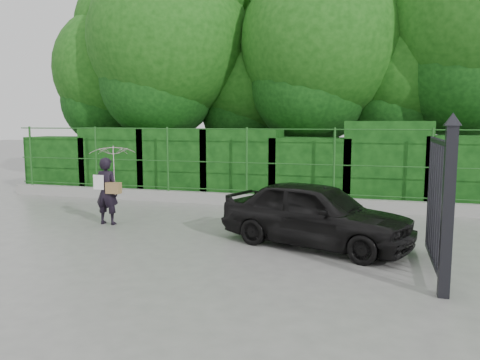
# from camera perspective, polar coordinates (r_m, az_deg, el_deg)

# --- Properties ---
(ground) EXTENTS (80.00, 80.00, 0.00)m
(ground) POSITION_cam_1_polar(r_m,az_deg,el_deg) (8.66, -9.80, -8.01)
(ground) COLOR gray
(kerb) EXTENTS (14.00, 0.25, 0.30)m
(kerb) POSITION_cam_1_polar(r_m,az_deg,el_deg) (12.73, -0.92, -2.34)
(kerb) COLOR #9E9E99
(kerb) RESTS_ON ground
(fence) EXTENTS (14.13, 0.06, 1.80)m
(fence) POSITION_cam_1_polar(r_m,az_deg,el_deg) (12.54, 0.03, 2.35)
(fence) COLOR #1F561D
(fence) RESTS_ON kerb
(hedge) EXTENTS (14.20, 1.20, 2.26)m
(hedge) POSITION_cam_1_polar(r_m,az_deg,el_deg) (13.55, 0.66, 1.84)
(hedge) COLOR black
(hedge) RESTS_ON ground
(trees) EXTENTS (17.10, 6.15, 8.08)m
(trees) POSITION_cam_1_polar(r_m,az_deg,el_deg) (15.63, 6.85, 15.82)
(trees) COLOR black
(trees) RESTS_ON ground
(gate) EXTENTS (0.22, 2.33, 2.36)m
(gate) POSITION_cam_1_polar(r_m,az_deg,el_deg) (6.92, 23.49, -2.29)
(gate) COLOR black
(gate) RESTS_ON ground
(woman) EXTENTS (1.00, 1.02, 1.75)m
(woman) POSITION_cam_1_polar(r_m,az_deg,el_deg) (10.55, -15.37, 0.96)
(woman) COLOR black
(woman) RESTS_ON ground
(car) EXTENTS (3.76, 2.48, 1.19)m
(car) POSITION_cam_1_polar(r_m,az_deg,el_deg) (8.58, 9.19, -4.06)
(car) COLOR black
(car) RESTS_ON ground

